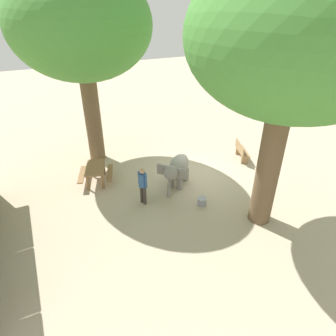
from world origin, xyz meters
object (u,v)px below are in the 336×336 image
object	(u,v)px
elephant	(177,168)
shade_tree_main	(294,39)
person_handler	(143,183)
picnic_table_near	(96,171)
shade_tree_secondary	(80,26)
wooden_bench	(241,151)
feed_bucket	(202,201)

from	to	relation	value
elephant	shade_tree_main	bearing A→B (deg)	76.33
person_handler	picnic_table_near	bearing A→B (deg)	99.58
shade_tree_secondary	wooden_bench	size ratio (longest dim) A/B	5.99
picnic_table_near	feed_bucket	size ratio (longest dim) A/B	5.23
shade_tree_main	shade_tree_secondary	world-z (taller)	shade_tree_main
person_handler	elephant	bearing A→B (deg)	-2.31
picnic_table_near	elephant	bearing A→B (deg)	-102.81
wooden_bench	picnic_table_near	world-z (taller)	wooden_bench
shade_tree_secondary	elephant	bearing A→B (deg)	-148.96
shade_tree_secondary	picnic_table_near	size ratio (longest dim) A/B	4.60
elephant	shade_tree_main	size ratio (longest dim) A/B	0.22
picnic_table_near	feed_bucket	distance (m)	4.95
shade_tree_secondary	person_handler	bearing A→B (deg)	-171.65
elephant	shade_tree_secondary	world-z (taller)	shade_tree_secondary
person_handler	shade_tree_secondary	xyz separation A→B (m)	(4.73, 0.69, 5.33)
picnic_table_near	feed_bucket	world-z (taller)	picnic_table_near
elephant	feed_bucket	bearing A→B (deg)	57.66
picnic_table_near	feed_bucket	xyz separation A→B (m)	(-3.58, -3.40, -0.43)
shade_tree_secondary	wooden_bench	xyz separation A→B (m)	(-3.37, -6.69, -5.81)
elephant	feed_bucket	world-z (taller)	elephant
elephant	person_handler	bearing A→B (deg)	-24.17
shade_tree_main	person_handler	bearing A→B (deg)	51.47
elephant	person_handler	world-z (taller)	person_handler
shade_tree_main	elephant	bearing A→B (deg)	27.26
wooden_bench	feed_bucket	xyz separation A→B (m)	(-2.50, 3.92, -0.31)
feed_bucket	elephant	bearing A→B (deg)	8.59
person_handler	picnic_table_near	world-z (taller)	person_handler
person_handler	shade_tree_main	bearing A→B (deg)	-57.61
wooden_bench	picnic_table_near	xyz separation A→B (m)	(1.07, 7.32, 0.12)
elephant	shade_tree_main	world-z (taller)	shade_tree_main
elephant	feed_bucket	xyz separation A→B (m)	(-1.70, -0.26, -0.72)
shade_tree_main	wooden_bench	distance (m)	7.57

